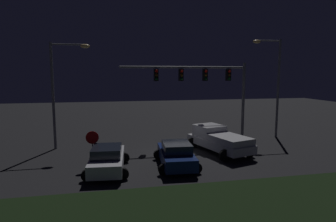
{
  "coord_description": "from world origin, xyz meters",
  "views": [
    {
      "loc": [
        -4.67,
        -19.36,
        5.59
      ],
      "look_at": [
        -0.47,
        0.96,
        2.91
      ],
      "focal_mm": 30.89,
      "sensor_mm": 36.0,
      "label": 1
    }
  ],
  "objects": [
    {
      "name": "car_sedan",
      "position": [
        -4.83,
        -2.92,
        0.74
      ],
      "size": [
        2.72,
        4.53,
        1.51
      ],
      "rotation": [
        0.0,
        0.0,
        1.49
      ],
      "color": "silver",
      "rests_on": "ground_plane"
    },
    {
      "name": "grass_median",
      "position": [
        0.0,
        -8.92,
        0.05
      ],
      "size": [
        23.24,
        5.91,
        0.1
      ],
      "primitive_type": "cube",
      "color": "black",
      "rests_on": "ground_plane"
    },
    {
      "name": "pickup_truck",
      "position": [
        2.92,
        -0.22,
        1.0
      ],
      "size": [
        3.87,
        5.74,
        1.8
      ],
      "rotation": [
        0.0,
        0.0,
        1.86
      ],
      "color": "#B7B7BC",
      "rests_on": "ground_plane"
    },
    {
      "name": "street_lamp_left",
      "position": [
        -8.07,
        3.07,
        4.99
      ],
      "size": [
        2.85,
        0.44,
        7.86
      ],
      "color": "slate",
      "rests_on": "ground_plane"
    },
    {
      "name": "stop_sign",
      "position": [
        -5.68,
        -2.08,
        1.56
      ],
      "size": [
        0.76,
        0.08,
        2.23
      ],
      "color": "slate",
      "rests_on": "ground_plane"
    },
    {
      "name": "ground_plane",
      "position": [
        0.0,
        0.0,
        0.0
      ],
      "size": [
        80.0,
        80.0,
        0.0
      ],
      "primitive_type": "plane",
      "color": "black"
    },
    {
      "name": "traffic_signal_gantry",
      "position": [
        3.03,
        2.96,
        5.03
      ],
      "size": [
        10.32,
        0.56,
        6.5
      ],
      "color": "slate",
      "rests_on": "ground_plane"
    },
    {
      "name": "car_sedan_far",
      "position": [
        -0.75,
        -2.81,
        0.74
      ],
      "size": [
        2.68,
        4.51,
        1.51
      ],
      "rotation": [
        0.0,
        0.0,
        1.5
      ],
      "color": "navy",
      "rests_on": "ground_plane"
    },
    {
      "name": "street_lamp_right",
      "position": [
        9.36,
        3.44,
        5.34
      ],
      "size": [
        2.66,
        0.44,
        8.53
      ],
      "color": "slate",
      "rests_on": "ground_plane"
    }
  ]
}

